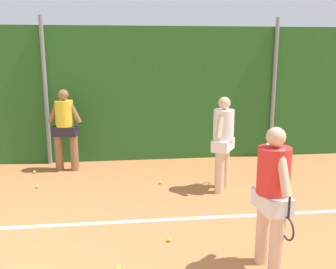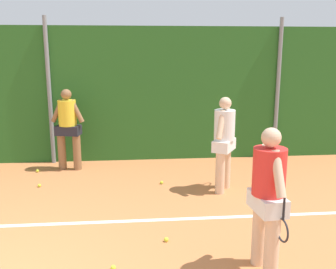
# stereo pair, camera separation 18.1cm
# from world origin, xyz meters

# --- Properties ---
(ground_plane) EXTENTS (30.18, 30.18, 0.00)m
(ground_plane) POSITION_xyz_m (0.00, 1.69, 0.00)
(ground_plane) COLOR #C67542
(hedge_fence_backdrop) EXTENTS (19.61, 0.25, 3.31)m
(hedge_fence_backdrop) POSITION_xyz_m (0.00, 5.77, 1.66)
(hedge_fence_backdrop) COLOR #286023
(hedge_fence_backdrop) RESTS_ON ground_plane
(fence_post_center) EXTENTS (0.10, 0.10, 3.53)m
(fence_post_center) POSITION_xyz_m (0.00, 5.59, 1.77)
(fence_post_center) COLOR gray
(fence_post_center) RESTS_ON ground_plane
(fence_post_right) EXTENTS (0.10, 0.10, 3.53)m
(fence_post_right) POSITION_xyz_m (5.66, 5.59, 1.77)
(fence_post_right) COLOR gray
(fence_post_right) RESTS_ON ground_plane
(court_baseline_paint) EXTENTS (14.33, 0.10, 0.01)m
(court_baseline_paint) POSITION_xyz_m (0.00, 2.05, 0.00)
(court_baseline_paint) COLOR white
(court_baseline_paint) RESTS_ON ground_plane
(player_foreground_near) EXTENTS (0.40, 0.84, 1.86)m
(player_foreground_near) POSITION_xyz_m (3.61, 0.45, 1.04)
(player_foreground_near) COLOR beige
(player_foreground_near) RESTS_ON ground_plane
(player_midcourt) EXTENTS (0.56, 0.76, 1.87)m
(player_midcourt) POSITION_xyz_m (3.76, 3.32, 1.05)
(player_midcourt) COLOR beige
(player_midcourt) RESTS_ON ground_plane
(player_backcourt_far) EXTENTS (0.78, 0.43, 1.89)m
(player_backcourt_far) POSITION_xyz_m (0.49, 5.00, 1.06)
(player_backcourt_far) COLOR #8C603D
(player_backcourt_far) RESTS_ON ground_plane
(tennis_ball_0) EXTENTS (0.07, 0.07, 0.07)m
(tennis_ball_0) POSITION_xyz_m (0.05, 3.83, 0.03)
(tennis_ball_0) COLOR #CCDB33
(tennis_ball_0) RESTS_ON ground_plane
(tennis_ball_3) EXTENTS (0.07, 0.07, 0.07)m
(tennis_ball_3) POSITION_xyz_m (2.45, 1.32, 0.03)
(tennis_ball_3) COLOR #CCDB33
(tennis_ball_3) RESTS_ON ground_plane
(tennis_ball_4) EXTENTS (0.07, 0.07, 0.07)m
(tennis_ball_4) POSITION_xyz_m (2.56, 3.78, 0.03)
(tennis_ball_4) COLOR #CCDB33
(tennis_ball_4) RESTS_ON ground_plane
(tennis_ball_6) EXTENTS (0.07, 0.07, 0.07)m
(tennis_ball_6) POSITION_xyz_m (1.71, 0.64, 0.03)
(tennis_ball_6) COLOR #CCDB33
(tennis_ball_6) RESTS_ON ground_plane
(tennis_ball_7) EXTENTS (0.07, 0.07, 0.07)m
(tennis_ball_7) POSITION_xyz_m (-0.22, 4.83, 0.03)
(tennis_ball_7) COLOR #CCDB33
(tennis_ball_7) RESTS_ON ground_plane
(tennis_ball_9) EXTENTS (0.07, 0.07, 0.07)m
(tennis_ball_9) POSITION_xyz_m (4.64, 2.65, 0.03)
(tennis_ball_9) COLOR #CCDB33
(tennis_ball_9) RESTS_ON ground_plane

